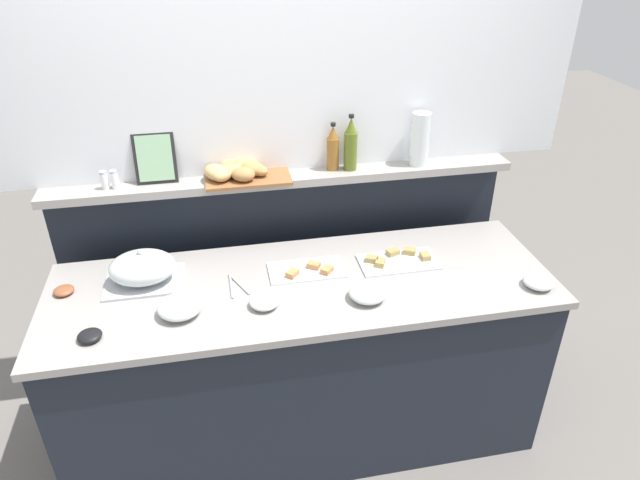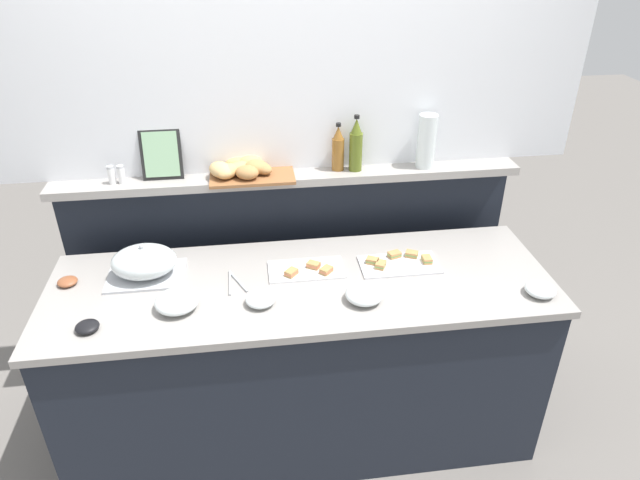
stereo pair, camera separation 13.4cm
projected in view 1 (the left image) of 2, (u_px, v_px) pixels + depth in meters
ground_plane at (289, 352)px, 3.47m from camera, size 12.00×12.00×0.00m
buffet_counter at (304, 361)px, 2.73m from camera, size 2.22×0.74×0.92m
back_ledge_unit at (287, 268)px, 3.10m from camera, size 2.28×0.22×1.24m
upper_wall_panel at (278, 22)px, 2.48m from camera, size 2.88×0.08×1.36m
sandwich_platter_front at (398, 260)px, 2.64m from camera, size 0.36×0.19×0.04m
sandwich_platter_side at (308, 270)px, 2.57m from camera, size 0.34×0.18×0.04m
serving_cloche at (143, 269)px, 2.46m from camera, size 0.34×0.24×0.17m
glass_bowl_large at (368, 293)px, 2.38m from camera, size 0.16×0.16×0.06m
glass_bowl_medium at (180, 307)px, 2.29m from camera, size 0.18×0.18×0.07m
glass_bowl_small at (264, 302)px, 2.34m from camera, size 0.12×0.12×0.05m
glass_bowl_extra at (538, 282)px, 2.46m from camera, size 0.13×0.13×0.05m
condiment_bowl_dark at (64, 290)px, 2.42m from camera, size 0.09×0.09×0.03m
condiment_bowl_cream at (90, 336)px, 2.16m from camera, size 0.09×0.09×0.03m
serving_tongs at (235, 285)px, 2.48m from camera, size 0.09×0.19×0.01m
olive_oil_bottle at (351, 145)px, 2.74m from camera, size 0.06×0.06×0.28m
vinegar_bottle_amber at (333, 149)px, 2.75m from camera, size 0.06×0.06×0.24m
salt_shaker at (104, 180)px, 2.58m from camera, size 0.03×0.03×0.09m
pepper_shaker at (115, 179)px, 2.59m from camera, size 0.03×0.03×0.09m
bread_basket at (239, 171)px, 2.68m from camera, size 0.42×0.26×0.08m
framed_picture at (155, 158)px, 2.61m from camera, size 0.19×0.07×0.24m
water_carafe at (420, 139)px, 2.79m from camera, size 0.09×0.09×0.26m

